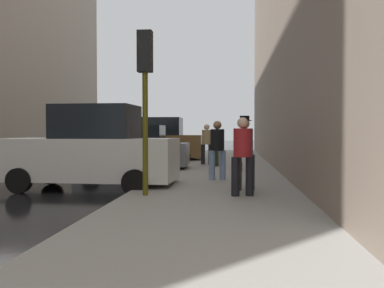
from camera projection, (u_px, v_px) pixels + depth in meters
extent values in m
plane|color=black|center=(16.00, 184.00, 12.70)|extent=(120.00, 120.00, 0.00)
cube|color=gray|center=(218.00, 183.00, 12.13)|extent=(4.00, 40.00, 0.15)
cube|color=silver|center=(90.00, 159.00, 11.41)|extent=(4.66, 2.00, 1.10)
cube|color=black|center=(96.00, 122.00, 11.36)|extent=(2.12, 1.64, 0.90)
cylinder|color=black|center=(52.00, 173.00, 12.53)|extent=(0.65, 0.24, 0.64)
cylinder|color=black|center=(19.00, 181.00, 10.71)|extent=(0.65, 0.24, 0.64)
cylinder|color=black|center=(152.00, 175.00, 12.15)|extent=(0.65, 0.24, 0.64)
cylinder|color=black|center=(135.00, 182.00, 10.32)|extent=(0.65, 0.24, 0.64)
cube|color=slate|center=(133.00, 154.00, 16.41)|extent=(4.23, 1.90, 0.84)
cube|color=black|center=(138.00, 134.00, 16.37)|extent=(1.91, 1.59, 0.70)
cylinder|color=black|center=(105.00, 162.00, 17.44)|extent=(0.64, 0.23, 0.64)
cylinder|color=black|center=(91.00, 165.00, 15.61)|extent=(0.64, 0.23, 0.64)
cylinder|color=black|center=(171.00, 162.00, 17.23)|extent=(0.64, 0.23, 0.64)
cylinder|color=black|center=(165.00, 166.00, 15.39)|extent=(0.64, 0.23, 0.64)
cube|color=brown|center=(157.00, 146.00, 21.50)|extent=(4.61, 1.86, 1.10)
cube|color=black|center=(161.00, 127.00, 21.45)|extent=(2.08, 1.58, 0.90)
cylinder|color=black|center=(132.00, 155.00, 22.58)|extent=(0.64, 0.22, 0.64)
cylinder|color=black|center=(123.00, 157.00, 20.75)|extent=(0.64, 0.22, 0.64)
cylinder|color=black|center=(188.00, 155.00, 22.28)|extent=(0.64, 0.22, 0.64)
cylinder|color=black|center=(184.00, 157.00, 20.45)|extent=(0.64, 0.22, 0.64)
cylinder|color=red|center=(183.00, 160.00, 17.00)|extent=(0.22, 0.22, 0.55)
sphere|color=red|center=(183.00, 151.00, 16.99)|extent=(0.20, 0.20, 0.20)
cylinder|color=red|center=(179.00, 159.00, 17.01)|extent=(0.10, 0.09, 0.09)
cylinder|color=red|center=(187.00, 159.00, 16.98)|extent=(0.10, 0.09, 0.09)
cylinder|color=#514C0F|center=(145.00, 113.00, 9.35)|extent=(0.12, 0.12, 3.60)
cube|color=black|center=(145.00, 51.00, 9.31)|extent=(0.32, 0.24, 0.90)
sphere|color=red|center=(146.00, 40.00, 9.44)|extent=(0.14, 0.14, 0.14)
sphere|color=yellow|center=(146.00, 53.00, 9.45)|extent=(0.14, 0.14, 0.14)
sphere|color=green|center=(146.00, 65.00, 9.45)|extent=(0.14, 0.14, 0.14)
cylinder|color=black|center=(210.00, 154.00, 18.15)|extent=(0.19, 0.19, 0.85)
cylinder|color=black|center=(203.00, 154.00, 18.21)|extent=(0.19, 0.19, 0.85)
cylinder|color=tan|center=(207.00, 137.00, 18.16)|extent=(0.43, 0.43, 0.62)
sphere|color=beige|center=(207.00, 127.00, 18.15)|extent=(0.24, 0.24, 0.24)
cylinder|color=black|center=(235.00, 177.00, 9.27)|extent=(0.22, 0.22, 0.85)
cylinder|color=black|center=(250.00, 176.00, 9.31)|extent=(0.22, 0.22, 0.85)
cylinder|color=#A51E23|center=(243.00, 143.00, 9.27)|extent=(0.48, 0.48, 0.62)
sphere|color=beige|center=(243.00, 123.00, 9.26)|extent=(0.24, 0.24, 0.24)
cylinder|color=#728CB2|center=(212.00, 165.00, 12.39)|extent=(0.22, 0.22, 0.85)
cylinder|color=#728CB2|center=(223.00, 165.00, 12.45)|extent=(0.22, 0.22, 0.85)
cylinder|color=black|center=(217.00, 140.00, 12.40)|extent=(0.50, 0.50, 0.62)
sphere|color=#997051|center=(217.00, 125.00, 12.39)|extent=(0.24, 0.24, 0.24)
cylinder|color=#333338|center=(238.00, 173.00, 10.17)|extent=(0.22, 0.22, 0.85)
cylinder|color=#333338|center=(251.00, 172.00, 10.22)|extent=(0.22, 0.22, 0.85)
cylinder|color=#4C5156|center=(245.00, 142.00, 10.17)|extent=(0.48, 0.48, 0.62)
sphere|color=beige|center=(245.00, 124.00, 10.16)|extent=(0.24, 0.24, 0.24)
cylinder|color=black|center=(245.00, 121.00, 10.16)|extent=(0.34, 0.34, 0.02)
cylinder|color=black|center=(245.00, 118.00, 10.16)|extent=(0.23, 0.23, 0.11)
cube|color=black|center=(214.00, 158.00, 17.36)|extent=(0.40, 0.58, 0.68)
cylinder|color=#333333|center=(214.00, 145.00, 17.35)|extent=(0.02, 0.02, 0.36)
cube|color=#472D19|center=(238.00, 166.00, 15.50)|extent=(0.32, 0.44, 0.28)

